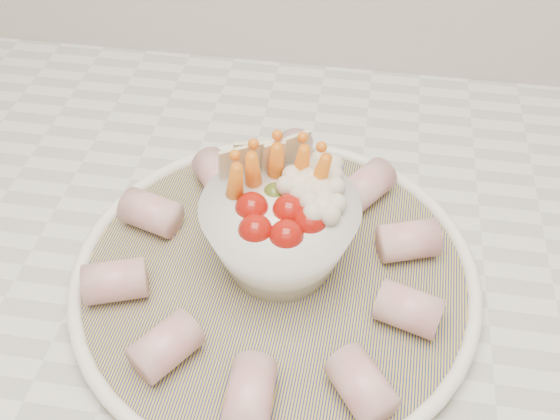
# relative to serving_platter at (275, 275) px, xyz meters

# --- Properties ---
(serving_platter) EXTENTS (0.35, 0.35, 0.02)m
(serving_platter) POSITION_rel_serving_platter_xyz_m (0.00, 0.00, 0.00)
(serving_platter) COLOR navy
(serving_platter) RESTS_ON kitchen_counter
(veggie_bowl) EXTENTS (0.13, 0.13, 0.10)m
(veggie_bowl) POSITION_rel_serving_platter_xyz_m (0.00, 0.02, 0.05)
(veggie_bowl) COLOR white
(veggie_bowl) RESTS_ON serving_platter
(cured_meat_rolls) EXTENTS (0.28, 0.30, 0.03)m
(cured_meat_rolls) POSITION_rel_serving_platter_xyz_m (-0.00, -0.00, 0.02)
(cured_meat_rolls) COLOR #BF5765
(cured_meat_rolls) RESTS_ON serving_platter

